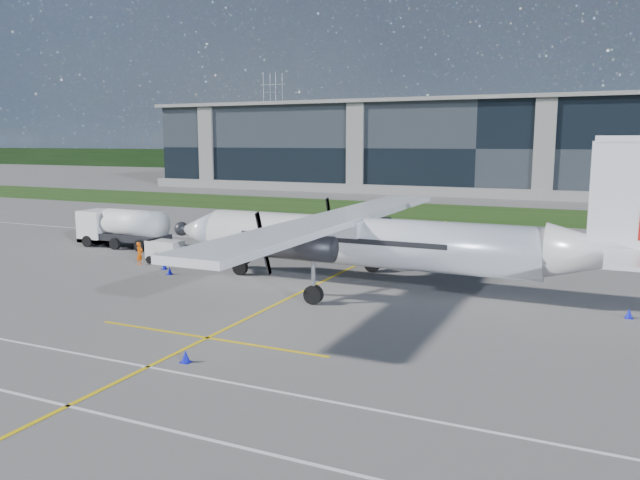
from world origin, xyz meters
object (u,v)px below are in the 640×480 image
Objects in this scene: ground_crew_person at (140,252)px; safety_cone_tail at (629,313)px; pylon_west at (273,121)px; safety_cone_stbdwing at (403,245)px; baggage_tug at (165,252)px; safety_cone_fwd at (164,266)px; safety_cone_nose_stbd at (215,263)px; fuel_tanker_truck at (118,228)px; safety_cone_portwing at (186,356)px; safety_cone_nose_port at (170,271)px; turboprop_aircraft at (381,214)px.

ground_crew_person is 3.72× the size of safety_cone_tail.
safety_cone_stbdwing is (83.89, -129.55, -14.75)m from pylon_west.
baggage_tug is 5.41× the size of safety_cone_fwd.
safety_cone_nose_stbd is (4.08, 0.36, -0.56)m from baggage_tug.
pylon_west is 3.55× the size of fuel_tanker_truck.
ground_crew_person reaches higher than safety_cone_portwing.
safety_cone_nose_port is at bearing -40.90° from safety_cone_fwd.
ground_crew_person is at bearing -161.76° from safety_cone_nose_stbd.
ground_crew_person is at bearing 179.07° from safety_cone_tail.
safety_cone_stbdwing is at bearing -54.71° from ground_crew_person.
safety_cone_portwing is (84.03, -158.95, -14.75)m from pylon_west.
turboprop_aircraft is at bearing -4.58° from baggage_tug.
pylon_west is at bearing 16.86° from ground_crew_person.
safety_cone_nose_port is (4.03, -1.79, -0.68)m from ground_crew_person.
fuel_tanker_truck is at bearing 43.48° from ground_crew_person.
pylon_west is at bearing 121.12° from turboprop_aircraft.
safety_cone_nose_port is 1.00× the size of safety_cone_tail.
ground_crew_person is 3.72× the size of safety_cone_fwd.
safety_cone_portwing is at bearing -59.25° from safety_cone_nose_stbd.
baggage_tug is at bearing 176.44° from safety_cone_tail.
turboprop_aircraft reaches higher than baggage_tug.
fuel_tanker_truck is 12.63m from safety_cone_nose_stbd.
safety_cone_nose_stbd and safety_cone_nose_port have the same top height.
fuel_tanker_truck is 16.92× the size of safety_cone_fwd.
ground_crew_person is at bearing 135.45° from safety_cone_portwing.
turboprop_aircraft reaches higher than safety_cone_fwd.
pylon_west is at bearing 124.74° from safety_cone_tail.
fuel_tanker_truck reaches higher than safety_cone_nose_stbd.
pylon_west is at bearing 114.10° from fuel_tanker_truck.
pylon_west is at bearing 117.86° from safety_cone_portwing.
safety_cone_nose_port is (1.42, -1.23, 0.00)m from safety_cone_fwd.
safety_cone_tail is (26.13, -2.24, 0.00)m from safety_cone_nose_stbd.
safety_cone_fwd is 1.87m from safety_cone_nose_port.
safety_cone_nose_port is at bearing 130.28° from safety_cone_portwing.
safety_cone_nose_stbd and safety_cone_portwing have the same top height.
safety_cone_nose_stbd is (2.63, 2.29, 0.00)m from safety_cone_fwd.
safety_cone_portwing is at bearing -143.24° from ground_crew_person.
safety_cone_nose_stbd is (5.25, 1.73, -0.68)m from ground_crew_person.
pylon_west is 60.00× the size of safety_cone_tail.
fuel_tanker_truck is at bearing 163.59° from safety_cone_nose_stbd.
turboprop_aircraft is 60.34× the size of safety_cone_tail.
safety_cone_nose_port is (2.87, -3.16, -0.56)m from baggage_tug.
fuel_tanker_truck is 4.55× the size of ground_crew_person.
safety_cone_portwing is at bearing -49.33° from baggage_tug.
fuel_tanker_truck reaches higher than baggage_tug.
turboprop_aircraft is 18.42m from ground_crew_person.
safety_cone_stbdwing is at bearing 90.26° from safety_cone_portwing.
safety_cone_fwd is at bearing -179.89° from safety_cone_tail.
safety_cone_nose_stbd is at bearing 70.93° from safety_cone_nose_port.
safety_cone_nose_stbd is (74.13, -142.31, -14.75)m from pylon_west.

